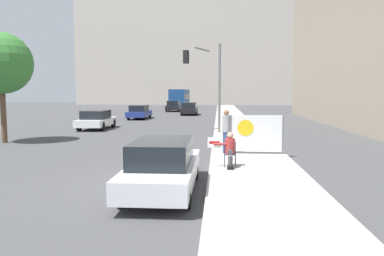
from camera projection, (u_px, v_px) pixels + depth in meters
ground_plane at (156, 186)px, 10.77m from camera, size 160.00×160.00×0.00m
sidewalk_curb at (237, 130)px, 25.43m from camera, size 3.08×90.00×0.17m
building_backdrop_far at (202, 47)px, 81.00m from camera, size 52.00×12.00×24.59m
seated_protester at (229, 149)px, 12.63m from camera, size 0.96×0.77×1.18m
jogger_on_sidewalk at (226, 131)px, 15.46m from camera, size 0.34×0.34×1.80m
protest_banner at (256, 133)px, 15.26m from camera, size 2.15×0.06×1.59m
traffic_light_pole at (206, 74)px, 23.51m from camera, size 2.42×2.19×5.48m
parked_car_curbside at (163, 166)px, 10.10m from camera, size 1.72×4.73×1.42m
car_on_road_nearest at (96, 120)px, 27.04m from camera, size 1.86×4.35×1.36m
car_on_road_midblock at (139, 112)px, 37.14m from camera, size 1.77×4.63×1.37m
car_on_road_distant at (189, 109)px, 43.47m from camera, size 1.77×4.31×1.45m
car_on_road_far_lane at (174, 106)px, 50.98m from camera, size 1.80×4.14×1.47m
city_bus_on_road at (180, 97)px, 63.42m from camera, size 2.56×10.34×3.06m
street_tree_near_curb at (1, 63)px, 19.48m from camera, size 3.22×3.22×5.80m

